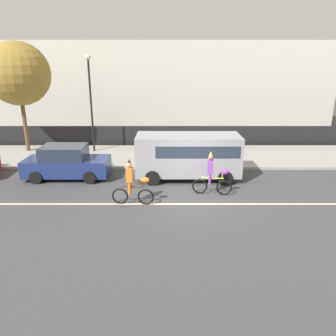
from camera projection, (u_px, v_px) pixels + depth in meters
name	position (u px, v px, depth m)	size (l,w,h in m)	color
ground_plane	(191.00, 199.00, 13.77)	(80.00, 80.00, 0.00)	#424244
road_centre_line	(191.00, 204.00, 13.29)	(36.00, 0.14, 0.01)	beige
sidewalk_curb	(184.00, 156.00, 19.94)	(60.00, 5.00, 0.15)	#9E9B93
fence_line	(182.00, 136.00, 22.51)	(40.00, 0.08, 1.40)	black
building_backdrop	(162.00, 85.00, 29.83)	(28.00, 8.00, 7.19)	beige
parade_cyclist_orange	(133.00, 185.00, 13.04)	(1.72, 0.50, 1.92)	black
parade_cyclist_purple	(213.00, 176.00, 14.06)	(1.71, 0.53, 1.92)	black
parked_van_grey	(190.00, 153.00, 15.95)	(5.00, 2.22, 2.18)	#99999E
parked_car_navy	(67.00, 163.00, 16.16)	(4.10, 1.92, 1.64)	navy
street_lamp_post	(90.00, 89.00, 19.70)	(0.36, 0.36, 5.86)	black
street_tree_near_lamp	(19.00, 74.00, 19.54)	(3.76, 3.76, 6.61)	brown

